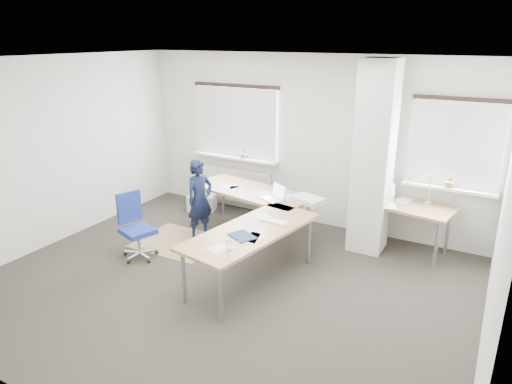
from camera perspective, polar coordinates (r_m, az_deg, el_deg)
The scene contains 8 objects.
ground at distance 6.06m, azimuth -3.93°, elevation -11.34°, with size 6.00×6.00×0.00m, color #282520.
room_shell at distance 5.68m, azimuth -0.28°, elevation 5.67°, with size 6.04×5.04×2.82m.
floor_mat at distance 7.26m, azimuth -9.66°, elevation -6.15°, with size 1.23×1.04×0.01m, color #91734F.
white_crate at distance 8.45m, azimuth -6.76°, elevation -1.30°, with size 0.48×0.34×0.29m, color white.
desk_main at distance 6.49m, azimuth -0.17°, elevation -2.35°, with size 2.40×2.98×0.96m.
desk_side at distance 7.03m, azimuth 17.96°, elevation -1.69°, with size 1.49×0.92×1.22m.
task_chair at distance 6.82m, azimuth -14.57°, elevation -5.82°, with size 0.54×0.53×0.95m.
person at distance 7.13m, azimuth -7.03°, elevation -0.99°, with size 0.47×0.31×1.28m, color black.
Camera 1 is at (2.89, -4.36, 3.05)m, focal length 32.00 mm.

